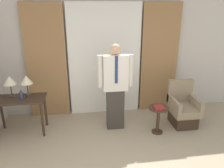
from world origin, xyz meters
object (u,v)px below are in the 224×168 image
(desk, at_px, (20,105))
(side_table, at_px, (158,116))
(book, at_px, (159,107))
(table_lamp_left, at_px, (10,81))
(armchair, at_px, (183,109))
(person, at_px, (115,85))
(table_lamp_right, at_px, (26,80))
(bottle_near_edge, at_px, (22,96))

(desk, relative_size, side_table, 1.77)
(book, bearing_deg, table_lamp_left, 169.11)
(side_table, xyz_separation_m, book, (-0.01, -0.03, 0.20))
(table_lamp_left, relative_size, armchair, 0.45)
(table_lamp_left, xyz_separation_m, book, (2.91, -0.56, -0.50))
(desk, bearing_deg, person, -2.06)
(table_lamp_right, relative_size, bottle_near_edge, 2.15)
(table_lamp_right, bearing_deg, side_table, -11.53)
(person, distance_m, book, 0.98)
(table_lamp_right, xyz_separation_m, side_table, (2.60, -0.53, -0.70))
(desk, bearing_deg, armchair, -1.92)
(desk, bearing_deg, table_lamp_left, 139.73)
(table_lamp_left, distance_m, bottle_near_edge, 0.39)
(bottle_near_edge, bearing_deg, person, -0.17)
(table_lamp_right, bearing_deg, table_lamp_left, 180.00)
(person, relative_size, side_table, 3.17)
(bottle_near_edge, distance_m, person, 1.85)
(book, bearing_deg, desk, 171.22)
(side_table, bearing_deg, table_lamp_right, 168.47)
(table_lamp_left, bearing_deg, table_lamp_right, 0.00)
(desk, xyz_separation_m, armchair, (3.42, -0.11, -0.28))
(desk, relative_size, book, 4.54)
(person, relative_size, armchair, 1.89)
(person, bearing_deg, table_lamp_left, 174.42)
(bottle_near_edge, relative_size, armchair, 0.21)
(person, height_order, armchair, person)
(table_lamp_left, height_order, book, table_lamp_left)
(desk, relative_size, table_lamp_right, 2.34)
(bottle_near_edge, xyz_separation_m, side_table, (2.68, -0.33, -0.46))
(table_lamp_right, bearing_deg, desk, -139.73)
(table_lamp_left, bearing_deg, person, -5.58)
(bottle_near_edge, height_order, book, bottle_near_edge)
(desk, distance_m, side_table, 2.80)
(table_lamp_right, height_order, book, table_lamp_right)
(armchair, height_order, side_table, armchair)
(table_lamp_left, relative_size, book, 1.93)
(bottle_near_edge, relative_size, book, 0.90)
(table_lamp_right, bearing_deg, person, -6.58)
(desk, height_order, bottle_near_edge, bottle_near_edge)
(person, bearing_deg, book, -23.31)
(desk, height_order, armchair, armchair)
(table_lamp_left, height_order, table_lamp_right, same)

